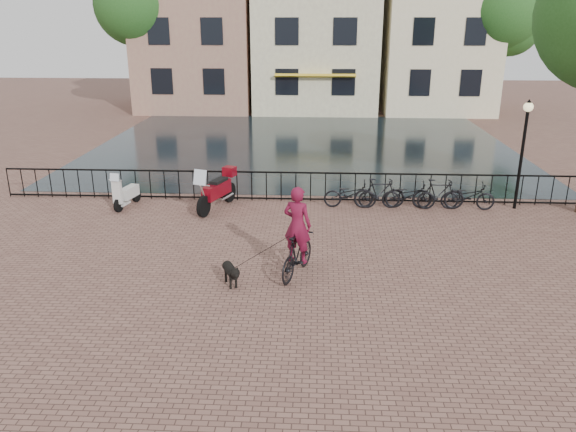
{
  "coord_description": "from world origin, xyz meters",
  "views": [
    {
      "loc": [
        0.7,
        -10.23,
        5.83
      ],
      "look_at": [
        0.0,
        3.0,
        1.2
      ],
      "focal_mm": 35.0,
      "sensor_mm": 36.0,
      "label": 1
    }
  ],
  "objects_px": {
    "cyclist": "(297,237)",
    "scooter": "(126,187)",
    "lamp_post": "(524,136)",
    "dog": "(231,273)",
    "motorcycle": "(216,186)"
  },
  "relations": [
    {
      "from": "scooter",
      "to": "dog",
      "type": "bearing_deg",
      "value": -40.51
    },
    {
      "from": "cyclist",
      "to": "scooter",
      "type": "distance_m",
      "value": 7.64
    },
    {
      "from": "scooter",
      "to": "cyclist",
      "type": "bearing_deg",
      "value": -28.6
    },
    {
      "from": "dog",
      "to": "scooter",
      "type": "xyz_separation_m",
      "value": [
        -4.26,
        5.59,
        0.37
      ]
    },
    {
      "from": "lamp_post",
      "to": "dog",
      "type": "bearing_deg",
      "value": -144.2
    },
    {
      "from": "cyclist",
      "to": "scooter",
      "type": "xyz_separation_m",
      "value": [
        -5.78,
        4.98,
        -0.33
      ]
    },
    {
      "from": "dog",
      "to": "motorcycle",
      "type": "xyz_separation_m",
      "value": [
        -1.27,
        5.51,
        0.49
      ]
    },
    {
      "from": "lamp_post",
      "to": "dog",
      "type": "relative_size",
      "value": 3.78
    },
    {
      "from": "lamp_post",
      "to": "dog",
      "type": "distance_m",
      "value": 10.63
    },
    {
      "from": "cyclist",
      "to": "motorcycle",
      "type": "relative_size",
      "value": 1.16
    },
    {
      "from": "scooter",
      "to": "lamp_post",
      "type": "bearing_deg",
      "value": 14.43
    },
    {
      "from": "lamp_post",
      "to": "cyclist",
      "type": "relative_size",
      "value": 1.33
    },
    {
      "from": "dog",
      "to": "cyclist",
      "type": "bearing_deg",
      "value": -3.17
    },
    {
      "from": "motorcycle",
      "to": "dog",
      "type": "bearing_deg",
      "value": -57.19
    },
    {
      "from": "motorcycle",
      "to": "scooter",
      "type": "bearing_deg",
      "value": -161.76
    }
  ]
}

